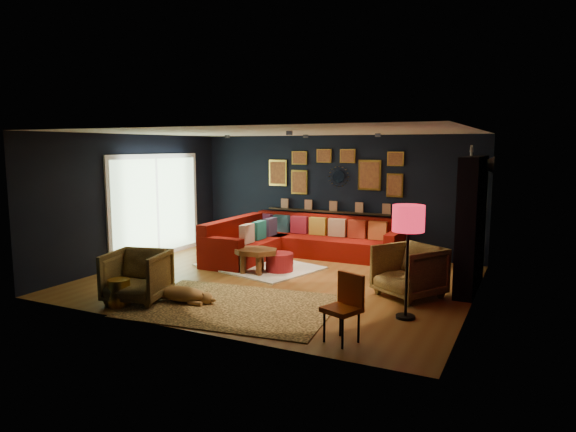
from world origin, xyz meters
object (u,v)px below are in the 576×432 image
at_px(dog, 183,291).
at_px(gold_stool, 119,293).
at_px(armchair_right, 409,269).
at_px(sectional, 291,243).
at_px(floor_lamp, 408,224).
at_px(pouf, 279,262).
at_px(armchair_left, 137,274).
at_px(orange_chair, 346,302).
at_px(coffee_table, 255,254).

bearing_deg(dog, gold_stool, -149.18).
bearing_deg(armchair_right, sectional, -178.83).
bearing_deg(floor_lamp, pouf, 150.42).
relative_size(armchair_left, floor_lamp, 0.55).
bearing_deg(armchair_right, orange_chair, -64.17).
height_order(sectional, orange_chair, sectional).
distance_m(pouf, gold_stool, 3.12).
bearing_deg(pouf, armchair_right, -11.40).
bearing_deg(gold_stool, pouf, 67.32).
xyz_separation_m(sectional, armchair_left, (-0.76, -3.86, 0.11)).
xyz_separation_m(armchair_right, floor_lamp, (0.20, -1.05, 0.87)).
bearing_deg(coffee_table, armchair_left, -108.91).
height_order(sectional, armchair_left, armchair_left).
xyz_separation_m(pouf, armchair_right, (2.55, -0.51, 0.25)).
xyz_separation_m(armchair_left, dog, (0.67, 0.25, -0.25)).
xyz_separation_m(armchair_right, gold_stool, (-3.75, -2.37, -0.25)).
distance_m(sectional, armchair_left, 3.93).
relative_size(coffee_table, pouf, 1.84).
relative_size(coffee_table, armchair_right, 1.05).
bearing_deg(floor_lamp, orange_chair, -112.06).
bearing_deg(coffee_table, sectional, 90.52).
bearing_deg(armchair_right, pouf, -158.66).
relative_size(pouf, orange_chair, 0.62).
bearing_deg(coffee_table, orange_chair, -42.43).
bearing_deg(armchair_right, coffee_table, -151.21).
distance_m(pouf, dog, 2.38).
bearing_deg(armchair_right, floor_lamp, -46.35).
height_order(armchair_left, orange_chair, armchair_left).
bearing_deg(floor_lamp, sectional, 137.67).
height_order(orange_chair, floor_lamp, floor_lamp).
distance_m(coffee_table, dog, 2.03).
xyz_separation_m(coffee_table, orange_chair, (2.63, -2.40, 0.10)).
height_order(coffee_table, pouf, coffee_table).
xyz_separation_m(orange_chair, dog, (-2.74, 0.39, -0.31)).
xyz_separation_m(coffee_table, dog, (-0.11, -2.02, -0.21)).
height_order(pouf, floor_lamp, floor_lamp).
height_order(sectional, dog, sectional).
distance_m(gold_stool, dog, 0.93).
bearing_deg(sectional, armchair_left, -101.18).
height_order(armchair_right, orange_chair, armchair_right).
relative_size(coffee_table, floor_lamp, 0.61).
height_order(coffee_table, dog, coffee_table).
bearing_deg(orange_chair, coffee_table, 158.84).
relative_size(orange_chair, dog, 0.81).
bearing_deg(pouf, armchair_left, -113.55).
relative_size(pouf, armchair_left, 0.60).
bearing_deg(sectional, gold_stool, -101.44).
xyz_separation_m(sectional, orange_chair, (2.65, -3.99, 0.17)).
bearing_deg(armchair_left, coffee_table, 56.86).
bearing_deg(gold_stool, coffee_table, 71.57).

